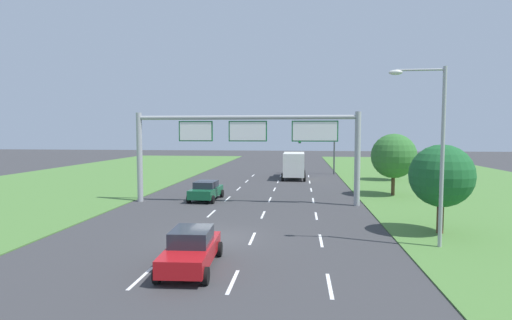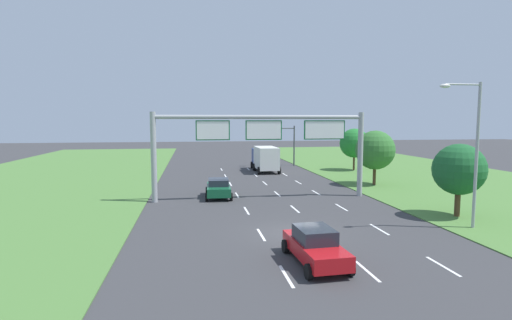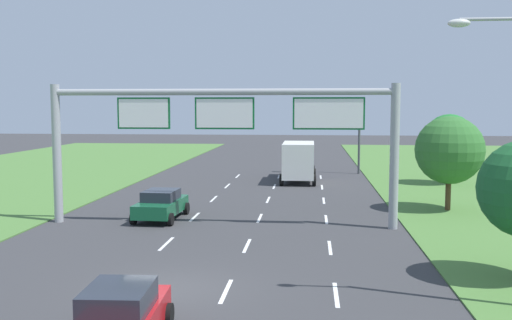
{
  "view_description": "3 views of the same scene",
  "coord_description": "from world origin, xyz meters",
  "px_view_note": "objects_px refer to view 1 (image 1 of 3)",
  "views": [
    {
      "loc": [
        4.16,
        -20.08,
        5.46
      ],
      "look_at": [
        0.71,
        11.15,
        3.29
      ],
      "focal_mm": 28.0,
      "sensor_mm": 36.0,
      "label": 1
    },
    {
      "loc": [
        -5.46,
        -21.32,
        6.32
      ],
      "look_at": [
        -0.42,
        10.09,
        3.17
      ],
      "focal_mm": 28.0,
      "sensor_mm": 36.0,
      "label": 2
    },
    {
      "loc": [
        4.42,
        -17.6,
        5.9
      ],
      "look_at": [
        1.64,
        11.07,
        3.18
      ],
      "focal_mm": 40.0,
      "sensor_mm": 36.0,
      "label": 3
    }
  ],
  "objects_px": {
    "street_lamp": "(434,141)",
    "traffic_light_mast": "(319,145)",
    "roadside_tree_mid": "(394,156)",
    "box_truck": "(294,164)",
    "roadside_tree_near": "(441,176)",
    "sign_gantry": "(249,139)",
    "car_near_red": "(191,249)",
    "roadside_tree_far": "(394,150)",
    "car_lead_silver": "(206,190)"
  },
  "relations": [
    {
      "from": "car_lead_silver",
      "to": "sign_gantry",
      "type": "relative_size",
      "value": 0.25
    },
    {
      "from": "car_lead_silver",
      "to": "street_lamp",
      "type": "height_order",
      "value": "street_lamp"
    },
    {
      "from": "car_near_red",
      "to": "box_truck",
      "type": "relative_size",
      "value": 0.62
    },
    {
      "from": "car_lead_silver",
      "to": "sign_gantry",
      "type": "xyz_separation_m",
      "value": [
        3.65,
        -1.21,
        4.16
      ]
    },
    {
      "from": "sign_gantry",
      "to": "roadside_tree_far",
      "type": "bearing_deg",
      "value": 48.3
    },
    {
      "from": "roadside_tree_mid",
      "to": "street_lamp",
      "type": "bearing_deg",
      "value": -96.39
    },
    {
      "from": "street_lamp",
      "to": "box_truck",
      "type": "bearing_deg",
      "value": 103.83
    },
    {
      "from": "street_lamp",
      "to": "roadside_tree_mid",
      "type": "distance_m",
      "value": 15.99
    },
    {
      "from": "car_near_red",
      "to": "car_lead_silver",
      "type": "height_order",
      "value": "car_near_red"
    },
    {
      "from": "roadside_tree_near",
      "to": "street_lamp",
      "type": "bearing_deg",
      "value": -115.51
    },
    {
      "from": "car_near_red",
      "to": "roadside_tree_near",
      "type": "relative_size",
      "value": 0.93
    },
    {
      "from": "car_near_red",
      "to": "roadside_tree_mid",
      "type": "xyz_separation_m",
      "value": [
        12.3,
        19.86,
        2.66
      ]
    },
    {
      "from": "roadside_tree_far",
      "to": "street_lamp",
      "type": "bearing_deg",
      "value": -99.18
    },
    {
      "from": "sign_gantry",
      "to": "roadside_tree_mid",
      "type": "xyz_separation_m",
      "value": [
        11.88,
        5.06,
        -1.5
      ]
    },
    {
      "from": "box_truck",
      "to": "traffic_light_mast",
      "type": "bearing_deg",
      "value": 59.13
    },
    {
      "from": "box_truck",
      "to": "roadside_tree_mid",
      "type": "distance_m",
      "value": 15.13
    },
    {
      "from": "car_near_red",
      "to": "roadside_tree_far",
      "type": "height_order",
      "value": "roadside_tree_far"
    },
    {
      "from": "sign_gantry",
      "to": "street_lamp",
      "type": "bearing_deg",
      "value": -46.75
    },
    {
      "from": "street_lamp",
      "to": "roadside_tree_near",
      "type": "xyz_separation_m",
      "value": [
        1.29,
        2.7,
        -1.93
      ]
    },
    {
      "from": "traffic_light_mast",
      "to": "roadside_tree_mid",
      "type": "bearing_deg",
      "value": -72.71
    },
    {
      "from": "street_lamp",
      "to": "roadside_tree_mid",
      "type": "bearing_deg",
      "value": 83.61
    },
    {
      "from": "traffic_light_mast",
      "to": "roadside_tree_near",
      "type": "relative_size",
      "value": 1.16
    },
    {
      "from": "roadside_tree_near",
      "to": "roadside_tree_far",
      "type": "xyz_separation_m",
      "value": [
        3.08,
        24.3,
        0.33
      ]
    },
    {
      "from": "box_truck",
      "to": "roadside_tree_far",
      "type": "relative_size",
      "value": 1.37
    },
    {
      "from": "box_truck",
      "to": "street_lamp",
      "type": "height_order",
      "value": "street_lamp"
    },
    {
      "from": "car_lead_silver",
      "to": "traffic_light_mast",
      "type": "xyz_separation_m",
      "value": [
        10.05,
        21.46,
        3.08
      ]
    },
    {
      "from": "box_truck",
      "to": "roadside_tree_near",
      "type": "height_order",
      "value": "roadside_tree_near"
    },
    {
      "from": "box_truck",
      "to": "sign_gantry",
      "type": "relative_size",
      "value": 0.42
    },
    {
      "from": "roadside_tree_mid",
      "to": "roadside_tree_far",
      "type": "xyz_separation_m",
      "value": [
        2.59,
        11.18,
        0.03
      ]
    },
    {
      "from": "traffic_light_mast",
      "to": "roadside_tree_far",
      "type": "bearing_deg",
      "value": -38.52
    },
    {
      "from": "street_lamp",
      "to": "car_near_red",
      "type": "bearing_deg",
      "value": -158.99
    },
    {
      "from": "street_lamp",
      "to": "roadside_tree_near",
      "type": "height_order",
      "value": "street_lamp"
    },
    {
      "from": "car_near_red",
      "to": "traffic_light_mast",
      "type": "xyz_separation_m",
      "value": [
        6.82,
        37.46,
        3.07
      ]
    },
    {
      "from": "car_near_red",
      "to": "sign_gantry",
      "type": "relative_size",
      "value": 0.26
    },
    {
      "from": "roadside_tree_far",
      "to": "roadside_tree_mid",
      "type": "bearing_deg",
      "value": -103.05
    },
    {
      "from": "box_truck",
      "to": "sign_gantry",
      "type": "bearing_deg",
      "value": -100.35
    },
    {
      "from": "street_lamp",
      "to": "roadside_tree_far",
      "type": "distance_m",
      "value": 27.39
    },
    {
      "from": "traffic_light_mast",
      "to": "roadside_tree_far",
      "type": "relative_size",
      "value": 1.05
    },
    {
      "from": "street_lamp",
      "to": "roadside_tree_far",
      "type": "bearing_deg",
      "value": 80.82
    },
    {
      "from": "box_truck",
      "to": "roadside_tree_near",
      "type": "bearing_deg",
      "value": -71.99
    },
    {
      "from": "car_near_red",
      "to": "box_truck",
      "type": "bearing_deg",
      "value": 80.5
    },
    {
      "from": "box_truck",
      "to": "traffic_light_mast",
      "type": "distance_m",
      "value": 6.6
    },
    {
      "from": "car_near_red",
      "to": "traffic_light_mast",
      "type": "distance_m",
      "value": 38.2
    },
    {
      "from": "street_lamp",
      "to": "traffic_light_mast",
      "type": "bearing_deg",
      "value": 96.33
    },
    {
      "from": "street_lamp",
      "to": "roadside_tree_far",
      "type": "xyz_separation_m",
      "value": [
        4.36,
        26.99,
        -1.6
      ]
    },
    {
      "from": "car_near_red",
      "to": "street_lamp",
      "type": "height_order",
      "value": "street_lamp"
    },
    {
      "from": "traffic_light_mast",
      "to": "roadside_tree_near",
      "type": "bearing_deg",
      "value": -80.76
    },
    {
      "from": "roadside_tree_mid",
      "to": "box_truck",
      "type": "bearing_deg",
      "value": 125.3
    },
    {
      "from": "car_near_red",
      "to": "car_lead_silver",
      "type": "xyz_separation_m",
      "value": [
        -3.22,
        16.0,
        -0.01
      ]
    },
    {
      "from": "roadside_tree_near",
      "to": "roadside_tree_far",
      "type": "bearing_deg",
      "value": 82.78
    }
  ]
}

